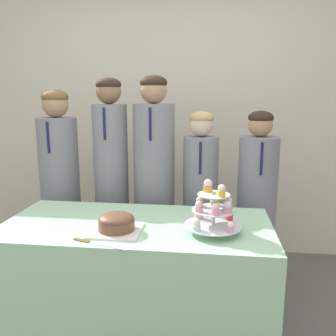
{
  "coord_description": "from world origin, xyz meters",
  "views": [
    {
      "loc": [
        0.41,
        -1.52,
        1.49
      ],
      "look_at": [
        0.17,
        0.39,
        1.09
      ],
      "focal_mm": 38.0,
      "sensor_mm": 36.0,
      "label": 1
    }
  ],
  "objects_px": {
    "student_0": "(61,196)",
    "student_1": "(112,191)",
    "round_cake": "(116,223)",
    "student_3": "(200,210)",
    "student_2": "(155,194)",
    "cupcake_stand": "(213,210)",
    "student_4": "(256,213)",
    "cake_knife": "(91,242)"
  },
  "relations": [
    {
      "from": "student_1",
      "to": "student_2",
      "type": "relative_size",
      "value": 0.99
    },
    {
      "from": "student_1",
      "to": "cake_knife",
      "type": "bearing_deg",
      "value": -80.37
    },
    {
      "from": "cake_knife",
      "to": "student_4",
      "type": "height_order",
      "value": "student_4"
    },
    {
      "from": "student_0",
      "to": "student_1",
      "type": "relative_size",
      "value": 0.95
    },
    {
      "from": "cupcake_stand",
      "to": "student_4",
      "type": "height_order",
      "value": "student_4"
    },
    {
      "from": "cake_knife",
      "to": "cupcake_stand",
      "type": "height_order",
      "value": "cupcake_stand"
    },
    {
      "from": "student_3",
      "to": "student_4",
      "type": "relative_size",
      "value": 1.0
    },
    {
      "from": "round_cake",
      "to": "student_3",
      "type": "distance_m",
      "value": 0.88
    },
    {
      "from": "cupcake_stand",
      "to": "student_3",
      "type": "relative_size",
      "value": 0.22
    },
    {
      "from": "round_cake",
      "to": "student_2",
      "type": "distance_m",
      "value": 0.76
    },
    {
      "from": "cake_knife",
      "to": "student_3",
      "type": "bearing_deg",
      "value": 79.46
    },
    {
      "from": "student_0",
      "to": "student_4",
      "type": "distance_m",
      "value": 1.46
    },
    {
      "from": "student_3",
      "to": "student_4",
      "type": "xyz_separation_m",
      "value": [
        0.4,
        0.0,
        -0.01
      ]
    },
    {
      "from": "round_cake",
      "to": "cake_knife",
      "type": "bearing_deg",
      "value": -117.81
    },
    {
      "from": "student_3",
      "to": "round_cake",
      "type": "bearing_deg",
      "value": -118.8
    },
    {
      "from": "round_cake",
      "to": "cupcake_stand",
      "type": "bearing_deg",
      "value": 5.48
    },
    {
      "from": "cupcake_stand",
      "to": "student_1",
      "type": "distance_m",
      "value": 1.04
    },
    {
      "from": "round_cake",
      "to": "cupcake_stand",
      "type": "height_order",
      "value": "cupcake_stand"
    },
    {
      "from": "student_1",
      "to": "student_3",
      "type": "distance_m",
      "value": 0.67
    },
    {
      "from": "student_0",
      "to": "cake_knife",
      "type": "bearing_deg",
      "value": -58.78
    },
    {
      "from": "cupcake_stand",
      "to": "student_1",
      "type": "height_order",
      "value": "student_1"
    },
    {
      "from": "student_4",
      "to": "round_cake",
      "type": "bearing_deg",
      "value": -137.19
    },
    {
      "from": "student_3",
      "to": "student_0",
      "type": "bearing_deg",
      "value": 180.0
    },
    {
      "from": "cupcake_stand",
      "to": "student_1",
      "type": "relative_size",
      "value": 0.19
    },
    {
      "from": "student_0",
      "to": "student_4",
      "type": "bearing_deg",
      "value": -0.0
    },
    {
      "from": "round_cake",
      "to": "student_0",
      "type": "xyz_separation_m",
      "value": [
        -0.64,
        0.76,
        -0.09
      ]
    },
    {
      "from": "student_0",
      "to": "student_1",
      "type": "bearing_deg",
      "value": -0.0
    },
    {
      "from": "student_0",
      "to": "student_3",
      "type": "xyz_separation_m",
      "value": [
        1.06,
        -0.0,
        -0.07
      ]
    },
    {
      "from": "round_cake",
      "to": "student_2",
      "type": "bearing_deg",
      "value": 83.62
    },
    {
      "from": "student_1",
      "to": "student_4",
      "type": "xyz_separation_m",
      "value": [
        1.06,
        -0.0,
        -0.13
      ]
    },
    {
      "from": "student_4",
      "to": "cupcake_stand",
      "type": "bearing_deg",
      "value": -113.74
    },
    {
      "from": "round_cake",
      "to": "student_2",
      "type": "relative_size",
      "value": 0.16
    },
    {
      "from": "round_cake",
      "to": "student_3",
      "type": "relative_size",
      "value": 0.19
    },
    {
      "from": "student_2",
      "to": "student_0",
      "type": "bearing_deg",
      "value": -180.0
    },
    {
      "from": "student_0",
      "to": "student_1",
      "type": "distance_m",
      "value": 0.41
    },
    {
      "from": "student_1",
      "to": "student_0",
      "type": "bearing_deg",
      "value": 180.0
    },
    {
      "from": "student_0",
      "to": "student_2",
      "type": "xyz_separation_m",
      "value": [
        0.73,
        0.0,
        0.05
      ]
    },
    {
      "from": "round_cake",
      "to": "cake_knife",
      "type": "xyz_separation_m",
      "value": [
        -0.09,
        -0.16,
        -0.05
      ]
    },
    {
      "from": "student_0",
      "to": "student_3",
      "type": "height_order",
      "value": "student_0"
    },
    {
      "from": "cake_knife",
      "to": "student_3",
      "type": "height_order",
      "value": "student_3"
    },
    {
      "from": "cupcake_stand",
      "to": "student_3",
      "type": "height_order",
      "value": "student_3"
    },
    {
      "from": "student_1",
      "to": "student_3",
      "type": "relative_size",
      "value": 1.17
    }
  ]
}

